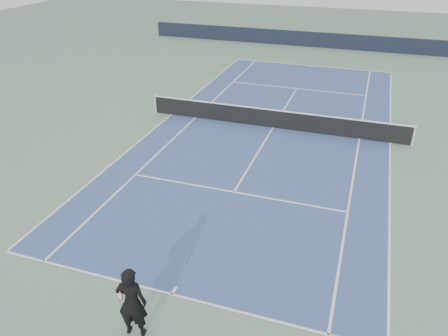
% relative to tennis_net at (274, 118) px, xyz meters
% --- Properties ---
extents(ground, '(80.00, 80.00, 0.00)m').
position_rel_tennis_net_xyz_m(ground, '(0.00, 0.00, -0.50)').
color(ground, slate).
extents(court_surface, '(10.97, 23.77, 0.01)m').
position_rel_tennis_net_xyz_m(court_surface, '(0.00, 0.00, -0.50)').
color(court_surface, '#385085').
rests_on(court_surface, ground).
extents(tennis_net, '(12.90, 0.10, 1.07)m').
position_rel_tennis_net_xyz_m(tennis_net, '(0.00, 0.00, 0.00)').
color(tennis_net, silver).
rests_on(tennis_net, ground).
extents(windscreen_far, '(30.00, 0.25, 1.20)m').
position_rel_tennis_net_xyz_m(windscreen_far, '(0.00, 17.88, 0.10)').
color(windscreen_far, black).
rests_on(windscreen_far, ground).
extents(tennis_player, '(0.86, 0.65, 1.97)m').
position_rel_tennis_net_xyz_m(tennis_player, '(-0.31, -13.28, 0.48)').
color(tennis_player, black).
rests_on(tennis_player, ground).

